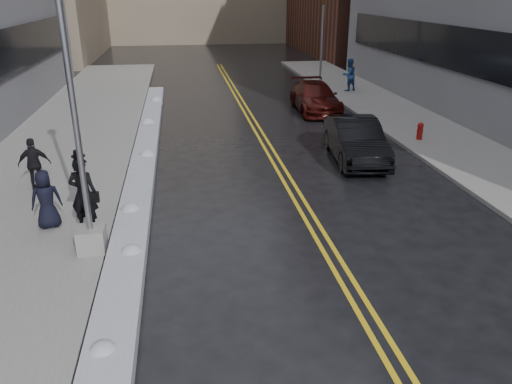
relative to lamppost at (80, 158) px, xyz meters
name	(u,v)px	position (x,y,z in m)	size (l,w,h in m)	color
ground	(236,289)	(3.30, -2.00, -2.53)	(160.00, 160.00, 0.00)	black
sidewalk_west	(59,157)	(-2.45, 8.00, -2.46)	(5.50, 50.00, 0.15)	gray
sidewalk_east	(441,140)	(13.30, 8.00, -2.46)	(4.00, 50.00, 0.15)	gray
lane_line_left	(265,149)	(5.65, 8.00, -2.53)	(0.12, 50.00, 0.01)	gold
lane_line_right	(273,149)	(5.95, 8.00, -2.53)	(0.12, 50.00, 0.01)	gold
snow_ridge	(143,168)	(0.85, 6.00, -2.36)	(0.90, 30.00, 0.34)	#B8BAC2
lamppost	(80,158)	(0.00, 0.00, 0.00)	(0.65, 0.65, 7.62)	gray
fire_hydrant	(420,130)	(12.30, 8.00, -1.98)	(0.26, 0.26, 0.73)	maroon
traffic_signal	(322,33)	(11.80, 22.00, 0.87)	(0.16, 0.20, 6.00)	gray
pedestrian_fedora	(84,194)	(-0.29, 1.17, -1.36)	(0.75, 0.49, 2.05)	black
pedestrian_c	(46,199)	(-1.33, 1.52, -1.58)	(0.78, 0.51, 1.60)	black
pedestrian_d	(35,164)	(-2.34, 4.50, -1.55)	(0.98, 0.41, 1.67)	black
pedestrian_east	(349,75)	(12.80, 19.02, -1.40)	(0.95, 0.74, 1.96)	navy
car_black	(355,140)	(8.80, 6.19, -1.74)	(1.67, 4.79, 1.58)	black
car_maroon	(315,97)	(9.44, 14.46, -1.79)	(2.09, 5.14, 1.49)	#370B08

